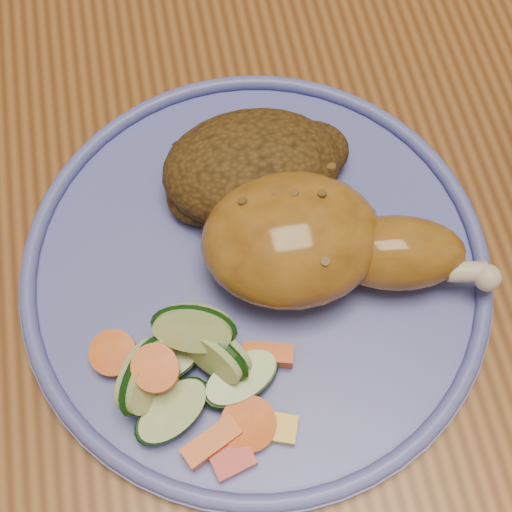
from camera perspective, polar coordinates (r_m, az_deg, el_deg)
name	(u,v)px	position (r m, az deg, el deg)	size (l,w,h in m)	color
ground	(308,407)	(1.20, 4.22, -11.93)	(4.00, 4.00, 0.00)	brown
dining_table	(365,215)	(0.57, 8.70, 3.28)	(0.90, 1.40, 0.75)	brown
plate	(256,270)	(0.45, 0.00, -1.13)	(0.29, 0.29, 0.01)	#555DB5
plate_rim	(256,263)	(0.44, 0.00, -0.55)	(0.29, 0.29, 0.01)	#555DB5
chicken_leg	(317,243)	(0.42, 4.93, 1.08)	(0.17, 0.10, 0.06)	#A16A21
rice_pilaf	(255,168)	(0.45, -0.04, 7.09)	(0.12, 0.08, 0.05)	#4E3513
vegetable_pile	(191,373)	(0.40, -5.26, -9.34)	(0.12, 0.11, 0.05)	#A50A05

